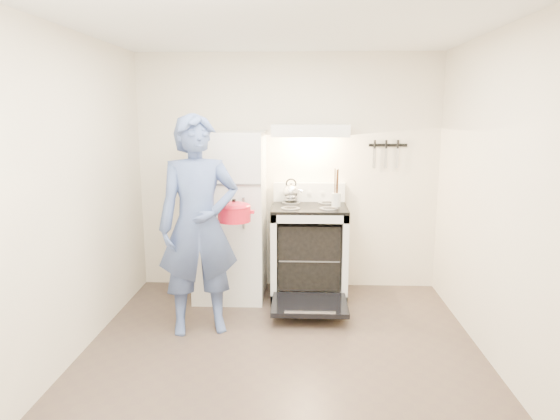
{
  "coord_description": "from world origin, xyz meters",
  "views": [
    {
      "loc": [
        0.14,
        -3.51,
        1.88
      ],
      "look_at": [
        -0.05,
        1.0,
        1.0
      ],
      "focal_mm": 32.0,
      "sensor_mm": 36.0,
      "label": 1
    }
  ],
  "objects_px": {
    "refrigerator": "(230,216)",
    "person": "(199,226)",
    "dutch_oven": "(234,214)",
    "tea_kettle": "(291,191)",
    "stove_body": "(309,253)"
  },
  "relations": [
    {
      "from": "stove_body",
      "to": "tea_kettle",
      "type": "xyz_separation_m",
      "value": [
        -0.19,
        0.2,
        0.62
      ]
    },
    {
      "from": "refrigerator",
      "to": "dutch_oven",
      "type": "distance_m",
      "value": 0.67
    },
    {
      "from": "person",
      "to": "tea_kettle",
      "type": "bearing_deg",
      "value": 39.14
    },
    {
      "from": "tea_kettle",
      "to": "person",
      "type": "xyz_separation_m",
      "value": [
        -0.76,
        -1.1,
        -0.14
      ]
    },
    {
      "from": "dutch_oven",
      "to": "refrigerator",
      "type": "bearing_deg",
      "value": 101.38
    },
    {
      "from": "tea_kettle",
      "to": "stove_body",
      "type": "bearing_deg",
      "value": -46.32
    },
    {
      "from": "stove_body",
      "to": "person",
      "type": "distance_m",
      "value": 1.39
    },
    {
      "from": "stove_body",
      "to": "dutch_oven",
      "type": "height_order",
      "value": "dutch_oven"
    },
    {
      "from": "refrigerator",
      "to": "stove_body",
      "type": "distance_m",
      "value": 0.9
    },
    {
      "from": "refrigerator",
      "to": "person",
      "type": "distance_m",
      "value": 0.89
    },
    {
      "from": "stove_body",
      "to": "person",
      "type": "bearing_deg",
      "value": -136.82
    },
    {
      "from": "stove_body",
      "to": "person",
      "type": "xyz_separation_m",
      "value": [
        -0.95,
        -0.9,
        0.48
      ]
    },
    {
      "from": "tea_kettle",
      "to": "dutch_oven",
      "type": "relative_size",
      "value": 0.7
    },
    {
      "from": "dutch_oven",
      "to": "person",
      "type": "bearing_deg",
      "value": -140.15
    },
    {
      "from": "refrigerator",
      "to": "stove_body",
      "type": "relative_size",
      "value": 1.85
    }
  ]
}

